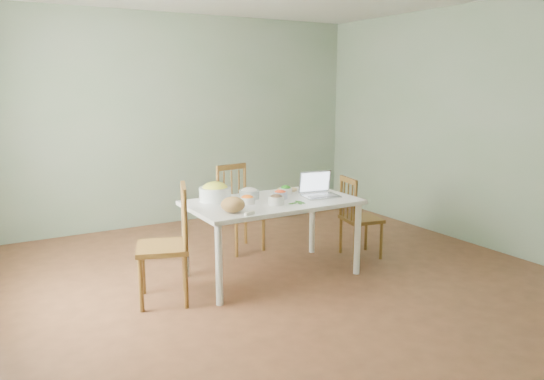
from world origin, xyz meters
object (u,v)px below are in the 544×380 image
chair_far (241,209)px  chair_left (162,245)px  bread_boule (233,205)px  laptop (321,185)px  bowl_squash (215,192)px  chair_right (361,217)px  dining_table (272,238)px

chair_far → chair_left: bearing=-150.6°
chair_far → bread_boule: 1.28m
chair_left → bread_boule: bearing=93.0°
chair_far → laptop: laptop is taller
chair_far → bowl_squash: (-0.56, -0.58, 0.35)m
chair_right → laptop: (-0.62, -0.12, 0.43)m
chair_far → chair_left: (-1.19, -0.91, 0.03)m
dining_table → bowl_squash: bowl_squash is taller
bowl_squash → laptop: bearing=-20.5°
chair_left → bowl_squash: bearing=136.2°
dining_table → laptop: laptop is taller
chair_left → bowl_squash: 0.79m
dining_table → bread_boule: bearing=-155.8°
chair_right → bowl_squash: bearing=92.8°
chair_right → laptop: bearing=112.3°
chair_left → bread_boule: size_ratio=4.81×
bowl_squash → bread_boule: bearing=-96.4°
chair_right → laptop: 0.76m
chair_left → bread_boule: chair_left is taller
chair_far → chair_left: chair_left is taller
chair_left → chair_far: bearing=146.1°
dining_table → chair_left: chair_left is taller
chair_far → bowl_squash: chair_far is taller
chair_left → chair_right: chair_left is taller
bread_boule → bowl_squash: (0.06, 0.49, 0.02)m
dining_table → laptop: size_ratio=4.69×
chair_left → chair_right: 2.21m
laptop → chair_right: bearing=19.4°
chair_far → bowl_squash: size_ratio=3.15×
chair_left → chair_right: size_ratio=1.16×
bread_boule → laptop: bearing=7.5°
chair_far → bread_boule: chair_far is taller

